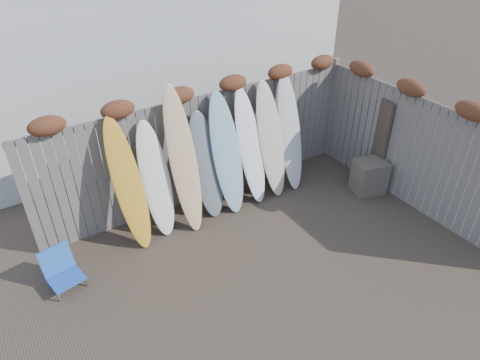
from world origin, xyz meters
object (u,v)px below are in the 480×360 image
lattice_panel (368,135)px  surfboard_0 (128,185)px  beach_chair (61,269)px  wooden_crate (369,176)px

lattice_panel → surfboard_0: size_ratio=0.79×
beach_chair → surfboard_0: surfboard_0 is taller
beach_chair → lattice_panel: lattice_panel is taller
wooden_crate → lattice_panel: size_ratio=0.37×
wooden_crate → lattice_panel: (0.40, 0.51, 0.54)m
wooden_crate → lattice_panel: bearing=52.2°
wooden_crate → lattice_panel: lattice_panel is taller
beach_chair → wooden_crate: bearing=-7.3°
beach_chair → lattice_panel: 5.91m
wooden_crate → surfboard_0: size_ratio=0.30×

